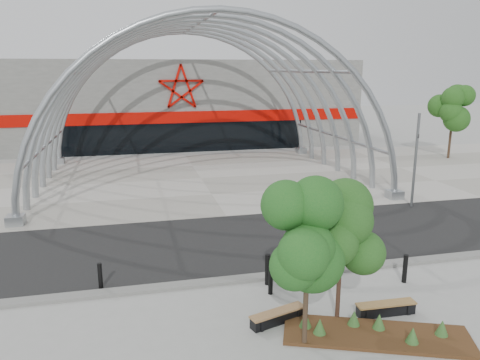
{
  "coord_description": "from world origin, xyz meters",
  "views": [
    {
      "loc": [
        -4.49,
        -14.99,
        7.29
      ],
      "look_at": [
        0.0,
        4.0,
        2.6
      ],
      "focal_mm": 35.0,
      "sensor_mm": 36.0,
      "label": 1
    }
  ],
  "objects_px": {
    "street_tree_0": "(308,239)",
    "bench_1": "(386,309)",
    "street_tree_1": "(342,231)",
    "signal_pole": "(415,159)",
    "bench_0": "(278,317)",
    "bollard_2": "(268,269)"
  },
  "relations": [
    {
      "from": "bench_0",
      "to": "bollard_2",
      "type": "height_order",
      "value": "bollard_2"
    },
    {
      "from": "signal_pole",
      "to": "bench_0",
      "type": "bearing_deg",
      "value": -137.89
    },
    {
      "from": "signal_pole",
      "to": "street_tree_1",
      "type": "xyz_separation_m",
      "value": [
        -8.86,
        -9.83,
        0.16
      ]
    },
    {
      "from": "signal_pole",
      "to": "street_tree_1",
      "type": "relative_size",
      "value": 1.3
    },
    {
      "from": "street_tree_1",
      "to": "bollard_2",
      "type": "distance_m",
      "value": 3.75
    },
    {
      "from": "signal_pole",
      "to": "bench_1",
      "type": "height_order",
      "value": "signal_pole"
    },
    {
      "from": "street_tree_0",
      "to": "street_tree_1",
      "type": "height_order",
      "value": "street_tree_0"
    },
    {
      "from": "signal_pole",
      "to": "bollard_2",
      "type": "bearing_deg",
      "value": -145.05
    },
    {
      "from": "street_tree_1",
      "to": "bench_0",
      "type": "xyz_separation_m",
      "value": [
        -1.78,
        0.21,
        -2.6
      ]
    },
    {
      "from": "street_tree_0",
      "to": "bench_1",
      "type": "relative_size",
      "value": 2.28
    },
    {
      "from": "street_tree_1",
      "to": "bench_0",
      "type": "relative_size",
      "value": 2.13
    },
    {
      "from": "street_tree_0",
      "to": "bench_0",
      "type": "height_order",
      "value": "street_tree_0"
    },
    {
      "from": "street_tree_0",
      "to": "street_tree_1",
      "type": "relative_size",
      "value": 1.09
    },
    {
      "from": "signal_pole",
      "to": "bollard_2",
      "type": "height_order",
      "value": "signal_pole"
    },
    {
      "from": "bench_0",
      "to": "street_tree_1",
      "type": "bearing_deg",
      "value": -6.72
    },
    {
      "from": "street_tree_0",
      "to": "bench_1",
      "type": "xyz_separation_m",
      "value": [
        2.98,
        0.96,
        -2.86
      ]
    },
    {
      "from": "signal_pole",
      "to": "street_tree_0",
      "type": "height_order",
      "value": "signal_pole"
    },
    {
      "from": "bench_1",
      "to": "signal_pole",
      "type": "bearing_deg",
      "value": 53.61
    },
    {
      "from": "street_tree_1",
      "to": "bench_1",
      "type": "bearing_deg",
      "value": -3.64
    },
    {
      "from": "signal_pole",
      "to": "bollard_2",
      "type": "relative_size",
      "value": 4.58
    },
    {
      "from": "street_tree_1",
      "to": "bollard_2",
      "type": "relative_size",
      "value": 3.53
    },
    {
      "from": "signal_pole",
      "to": "street_tree_0",
      "type": "xyz_separation_m",
      "value": [
        -10.31,
        -10.89,
        0.42
      ]
    }
  ]
}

